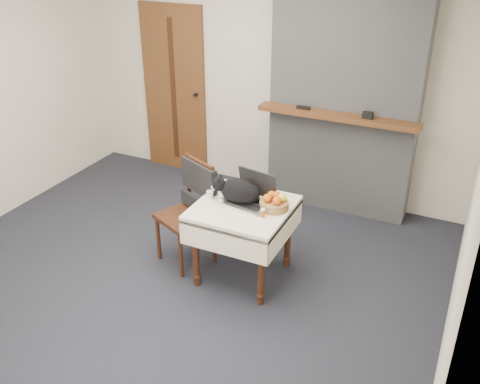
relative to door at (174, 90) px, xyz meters
The scene contains 12 objects.
ground 2.52m from the door, 58.72° to the right, with size 4.50×4.50×0.00m, color black.
room_shell 2.07m from the door, 51.56° to the right, with size 4.52×4.01×2.61m.
door is the anchor object (origin of this frame).
chimney 2.12m from the door, ahead, with size 1.62×0.48×2.60m.
side_table 2.51m from the door, 45.38° to the right, with size 0.78×0.78×0.70m.
laptop 2.45m from the door, 43.31° to the right, with size 0.41×0.37×0.27m.
cat 2.41m from the door, 45.70° to the right, with size 0.50×0.26×0.24m.
cream_jar 2.28m from the door, 51.03° to the right, with size 0.06×0.06×0.07m, color silver.
pill_bottle 2.71m from the door, 43.52° to the right, with size 0.04×0.04×0.07m.
fruit_basket 2.62m from the door, 40.38° to the right, with size 0.24×0.24×0.14m.
desk_clutter 2.60m from the door, 41.52° to the right, with size 0.15×0.02×0.01m, color black.
chair 2.10m from the door, 54.30° to the right, with size 0.57×0.57×0.96m.
Camera 1 is at (2.19, -3.32, 2.84)m, focal length 40.00 mm.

